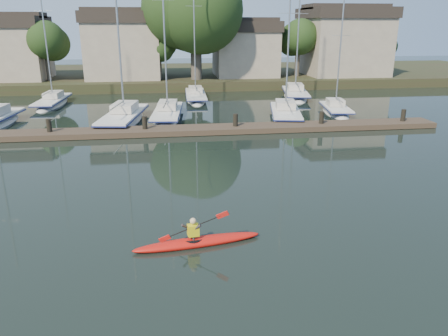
{
  "coord_description": "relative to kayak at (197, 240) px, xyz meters",
  "views": [
    {
      "loc": [
        -1.66,
        -14.37,
        6.93
      ],
      "look_at": [
        0.68,
        2.75,
        1.2
      ],
      "focal_mm": 35.0,
      "sensor_mm": 36.0,
      "label": 1
    }
  ],
  "objects": [
    {
      "name": "sailboat_3",
      "position": [
        8.36,
        19.52,
        -0.36
      ],
      "size": [
        3.78,
        8.51,
        13.29
      ],
      "rotation": [
        0.0,
        0.0,
        -0.2
      ],
      "color": "silver",
      "rests_on": "ground"
    },
    {
      "name": "ground",
      "position": [
        0.8,
        1.52,
        -0.17
      ],
      "size": [
        160.0,
        160.0,
        0.0
      ],
      "primitive_type": "plane",
      "color": "black",
      "rests_on": "ground"
    },
    {
      "name": "sailboat_1",
      "position": [
        -3.92,
        19.63,
        -0.38
      ],
      "size": [
        3.8,
        9.66,
        15.38
      ],
      "rotation": [
        0.0,
        0.0,
        -0.16
      ],
      "color": "silver",
      "rests_on": "ground"
    },
    {
      "name": "dock",
      "position": [
        0.8,
        15.52,
        0.04
      ],
      "size": [
        34.0,
        2.0,
        1.8
      ],
      "color": "#423325",
      "rests_on": "ground"
    },
    {
      "name": "shore",
      "position": [
        2.41,
        41.81,
        3.06
      ],
      "size": [
        90.0,
        25.25,
        12.75
      ],
      "color": "#273219",
      "rests_on": "ground"
    },
    {
      "name": "sailboat_4",
      "position": [
        12.95,
        20.83,
        -0.34
      ],
      "size": [
        2.84,
        6.45,
        10.59
      ],
      "rotation": [
        0.0,
        0.0,
        -0.16
      ],
      "color": "silver",
      "rests_on": "ground"
    },
    {
      "name": "sailboat_6",
      "position": [
        2.14,
        29.29,
        -0.33
      ],
      "size": [
        2.25,
        9.16,
        14.47
      ],
      "rotation": [
        0.0,
        0.0,
        -0.04
      ],
      "color": "silver",
      "rests_on": "ground"
    },
    {
      "name": "sailboat_7",
      "position": [
        11.99,
        29.06,
        -0.37
      ],
      "size": [
        3.74,
        8.68,
        13.58
      ],
      "rotation": [
        0.0,
        0.0,
        -0.19
      ],
      "color": "silver",
      "rests_on": "ground"
    },
    {
      "name": "sailboat_2",
      "position": [
        -0.68,
        20.72,
        -0.35
      ],
      "size": [
        2.89,
        9.03,
        14.7
      ],
      "rotation": [
        0.0,
        0.0,
        -0.09
      ],
      "color": "silver",
      "rests_on": "ground"
    },
    {
      "name": "kayak",
      "position": [
        0.0,
        0.0,
        0.0
      ],
      "size": [
        4.33,
        1.22,
        1.37
      ],
      "rotation": [
        0.0,
        0.0,
        0.15
      ],
      "color": "red",
      "rests_on": "ground"
    },
    {
      "name": "sailboat_5",
      "position": [
        -10.81,
        27.81,
        -0.34
      ],
      "size": [
        2.33,
        8.34,
        13.67
      ],
      "rotation": [
        0.0,
        0.0,
        -0.05
      ],
      "color": "silver",
      "rests_on": "ground"
    }
  ]
}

